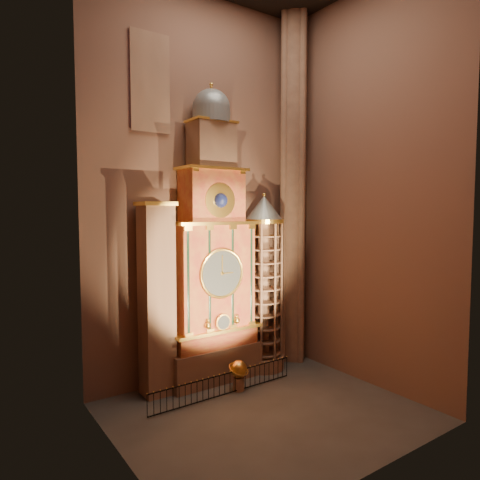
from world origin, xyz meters
TOP-DOWN VIEW (x-y plane):
  - floor at (0.00, 0.00)m, footprint 14.00×14.00m
  - wall_back at (0.00, 6.00)m, footprint 22.00×0.00m
  - wall_left at (-7.00, 0.00)m, footprint 0.00×22.00m
  - wall_right at (7.00, 0.00)m, footprint 0.00×22.00m
  - astronomical_clock at (0.00, 4.96)m, footprint 5.60×2.41m
  - portrait_tower at (-3.40, 4.98)m, footprint 1.80×1.60m
  - stair_turret at (3.50, 4.70)m, footprint 2.50×2.50m
  - gothic_pier at (6.10, 5.00)m, footprint 2.04×2.04m
  - stained_glass_window at (-3.20, 5.92)m, footprint 2.20×0.14m
  - celestial_globe at (0.37, 2.87)m, footprint 1.44×1.41m
  - iron_railing at (-0.64, 2.70)m, footprint 8.69×0.17m

SIDE VIEW (x-z plane):
  - floor at x=0.00m, z-range 0.00..0.00m
  - iron_railing at x=-0.64m, z-range 0.05..1.19m
  - celestial_globe at x=0.37m, z-range 0.16..1.81m
  - portrait_tower at x=-3.40m, z-range 0.05..10.25m
  - stair_turret at x=3.50m, z-range -0.13..10.67m
  - astronomical_clock at x=0.00m, z-range -1.67..15.03m
  - wall_back at x=0.00m, z-range 0.00..22.00m
  - wall_left at x=-7.00m, z-range 0.00..22.00m
  - wall_right at x=7.00m, z-range 0.00..22.00m
  - gothic_pier at x=6.10m, z-range 0.00..22.00m
  - stained_glass_window at x=-3.20m, z-range 13.90..19.10m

